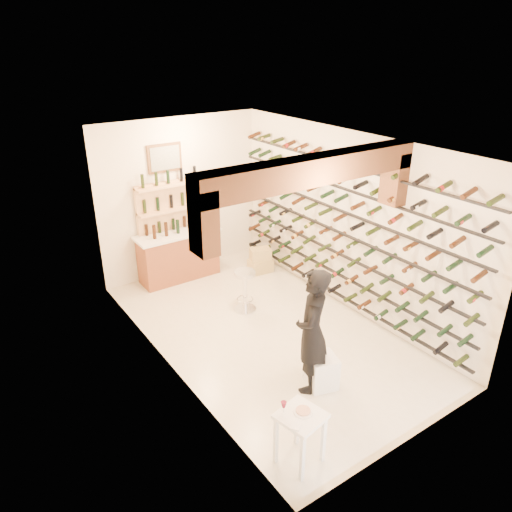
{
  "coord_description": "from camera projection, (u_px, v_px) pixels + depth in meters",
  "views": [
    {
      "loc": [
        -4.13,
        -5.7,
        4.63
      ],
      "look_at": [
        0.0,
        0.3,
        1.3
      ],
      "focal_mm": 34.21,
      "sensor_mm": 36.0,
      "label": 1
    }
  ],
  "objects": [
    {
      "name": "tasting_table",
      "position": [
        300.0,
        423.0,
        5.57
      ],
      "size": [
        0.58,
        0.58,
        0.86
      ],
      "rotation": [
        0.0,
        0.0,
        0.21
      ],
      "color": "white",
      "rests_on": "ground"
    },
    {
      "name": "room_shell",
      "position": [
        277.0,
        211.0,
        7.19
      ],
      "size": [
        3.52,
        6.02,
        3.21
      ],
      "color": "silver",
      "rests_on": "ground"
    },
    {
      "name": "crate_lower",
      "position": [
        260.0,
        265.0,
        10.35
      ],
      "size": [
        0.5,
        0.37,
        0.28
      ],
      "primitive_type": "cube",
      "rotation": [
        0.0,
        0.0,
        -0.09
      ],
      "color": "tan",
      "rests_on": "ground"
    },
    {
      "name": "wine_rack",
      "position": [
        338.0,
        228.0,
        8.47
      ],
      "size": [
        0.32,
        5.7,
        2.56
      ],
      "color": "black",
      "rests_on": "ground"
    },
    {
      "name": "ground",
      "position": [
        266.0,
        331.0,
        8.33
      ],
      "size": [
        6.0,
        6.0,
        0.0
      ],
      "primitive_type": "plane",
      "color": "beige",
      "rests_on": "ground"
    },
    {
      "name": "chrome_barstool",
      "position": [
        245.0,
        288.0,
        8.78
      ],
      "size": [
        0.41,
        0.41,
        0.79
      ],
      "rotation": [
        0.0,
        0.0,
        0.18
      ],
      "color": "silver",
      "rests_on": "ground"
    },
    {
      "name": "back_counter",
      "position": [
        179.0,
        254.0,
        9.93
      ],
      "size": [
        1.7,
        0.62,
        1.29
      ],
      "color": "brown",
      "rests_on": "ground"
    },
    {
      "name": "back_shelving",
      "position": [
        171.0,
        222.0,
        9.85
      ],
      "size": [
        1.4,
        0.31,
        2.73
      ],
      "color": "#E3B180",
      "rests_on": "ground"
    },
    {
      "name": "white_stool",
      "position": [
        322.0,
        371.0,
        6.95
      ],
      "size": [
        0.49,
        0.49,
        0.49
      ],
      "primitive_type": "cube",
      "rotation": [
        0.0,
        0.0,
        -0.29
      ],
      "color": "white",
      "rests_on": "ground"
    },
    {
      "name": "person",
      "position": [
        312.0,
        331.0,
        6.66
      ],
      "size": [
        0.8,
        0.78,
        1.85
      ],
      "primitive_type": "imported",
      "rotation": [
        0.0,
        0.0,
        3.89
      ],
      "color": "black",
      "rests_on": "ground"
    },
    {
      "name": "crate_upper",
      "position": [
        260.0,
        254.0,
        10.24
      ],
      "size": [
        0.49,
        0.4,
        0.25
      ],
      "primitive_type": "cube",
      "rotation": [
        0.0,
        0.0,
        -0.31
      ],
      "color": "tan",
      "rests_on": "crate_lower"
    }
  ]
}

